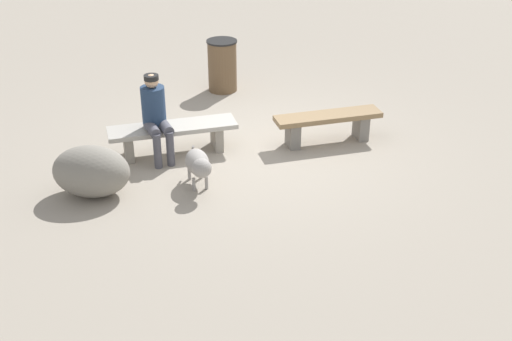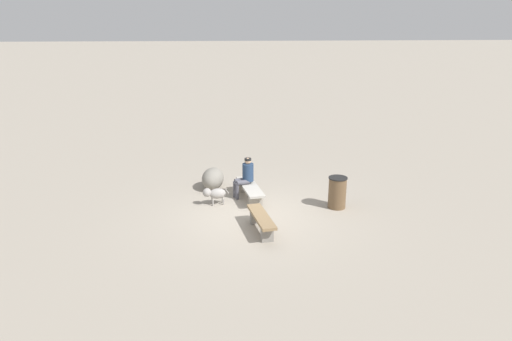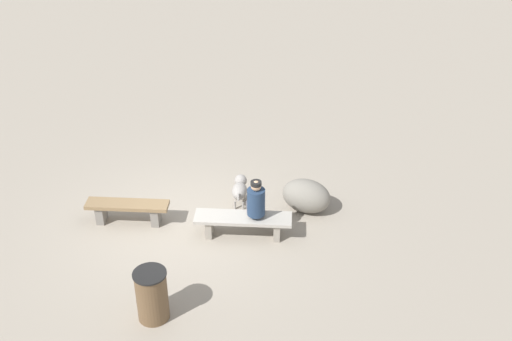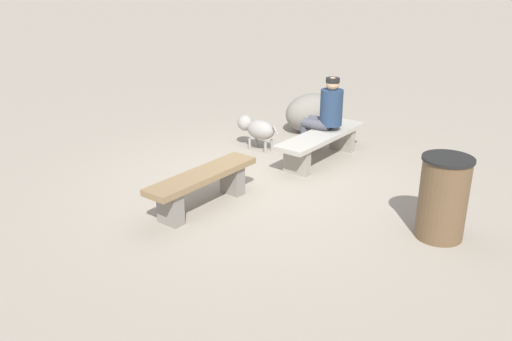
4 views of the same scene
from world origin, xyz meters
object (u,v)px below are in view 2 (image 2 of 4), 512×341
dog (215,193)px  trash_bin (337,192)px  seated_person (245,175)px  bench_left (261,220)px  bench_right (250,189)px  boulder (213,179)px

dog → trash_bin: bearing=161.5°
seated_person → dog: seated_person is taller
dog → seated_person: bearing=-159.2°
bench_left → trash_bin: bearing=-68.0°
bench_right → seated_person: size_ratio=1.54×
bench_right → boulder: bearing=37.7°
bench_left → seated_person: bearing=-4.2°
bench_left → trash_bin: trash_bin is taller
bench_right → trash_bin: bearing=-119.1°
bench_right → seated_person: 0.45m
seated_person → boulder: bearing=33.1°
bench_left → trash_bin: 2.71m
bench_left → bench_right: bearing=-6.7°
bench_left → boulder: bearing=10.7°
seated_person → boulder: 1.32m
bench_right → dog: bearing=98.2°
bench_left → seated_person: (2.49, 0.26, 0.38)m
trash_bin → boulder: bearing=62.5°
bench_right → boulder: 1.50m
boulder → seated_person: bearing=-128.7°
bench_left → boulder: boulder is taller
bench_right → dog: 1.10m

